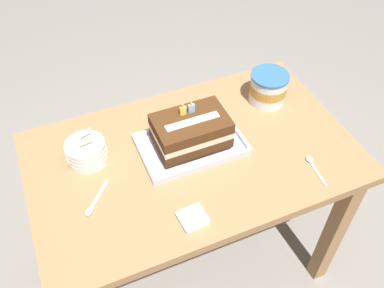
# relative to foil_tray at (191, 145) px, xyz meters

# --- Properties ---
(ground_plane) EXTENTS (8.00, 8.00, 0.00)m
(ground_plane) POSITION_rel_foil_tray_xyz_m (-0.01, -0.04, -0.76)
(ground_plane) COLOR gray
(dining_table) EXTENTS (1.13, 0.69, 0.76)m
(dining_table) POSITION_rel_foil_tray_xyz_m (-0.01, -0.04, -0.13)
(dining_table) COLOR #9E754C
(dining_table) RESTS_ON ground_plane
(foil_tray) EXTENTS (0.36, 0.23, 0.02)m
(foil_tray) POSITION_rel_foil_tray_xyz_m (0.00, 0.00, 0.00)
(foil_tray) COLOR silver
(foil_tray) RESTS_ON dining_table
(birthday_cake) EXTENTS (0.25, 0.16, 0.15)m
(birthday_cake) POSITION_rel_foil_tray_xyz_m (0.00, 0.00, 0.07)
(birthday_cake) COLOR #4B2B14
(birthday_cake) RESTS_ON foil_tray
(bowl_stack) EXTENTS (0.14, 0.14, 0.14)m
(bowl_stack) POSITION_rel_foil_tray_xyz_m (-0.35, 0.08, 0.03)
(bowl_stack) COLOR white
(bowl_stack) RESTS_ON dining_table
(ice_cream_tub) EXTENTS (0.15, 0.15, 0.12)m
(ice_cream_tub) POSITION_rel_foil_tray_xyz_m (0.37, 0.11, 0.05)
(ice_cream_tub) COLOR white
(ice_cream_tub) RESTS_ON dining_table
(serving_spoon_near_tray) EXTENTS (0.11, 0.12, 0.01)m
(serving_spoon_near_tray) POSITION_rel_foil_tray_xyz_m (-0.38, -0.12, -0.00)
(serving_spoon_near_tray) COLOR silver
(serving_spoon_near_tray) RESTS_ON dining_table
(serving_spoon_by_bowls) EXTENTS (0.03, 0.13, 0.01)m
(serving_spoon_by_bowls) POSITION_rel_foil_tray_xyz_m (0.34, -0.24, -0.00)
(serving_spoon_by_bowls) COLOR silver
(serving_spoon_by_bowls) RESTS_ON dining_table
(napkin_pile) EXTENTS (0.09, 0.08, 0.02)m
(napkin_pile) POSITION_rel_foil_tray_xyz_m (-0.11, -0.28, 0.00)
(napkin_pile) COLOR white
(napkin_pile) RESTS_ON dining_table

